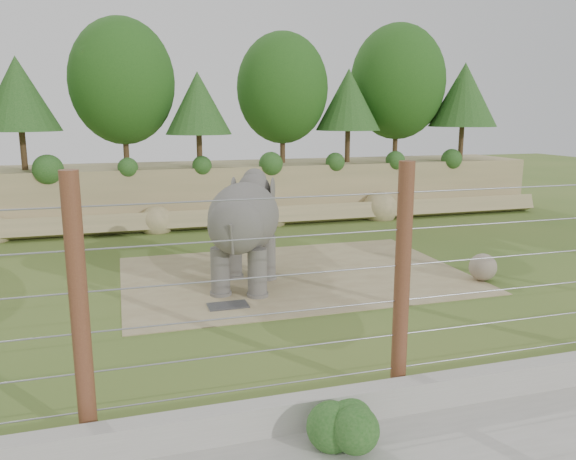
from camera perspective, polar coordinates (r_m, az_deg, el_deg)
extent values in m
plane|color=#476826|center=(14.00, 2.39, -8.02)|extent=(90.00, 90.00, 0.00)
cube|color=#90855A|center=(26.04, -7.03, 3.94)|extent=(30.00, 4.00, 2.50)
cube|color=#90855A|center=(23.95, -6.03, 1.11)|extent=(30.00, 1.37, 1.07)
cylinder|color=#3F2B19|center=(25.25, -25.28, 7.33)|extent=(0.24, 0.24, 1.58)
sphere|color=#1E4C18|center=(25.22, -25.71, 12.16)|extent=(3.60, 3.60, 3.60)
cylinder|color=#3F2B19|center=(25.48, -16.15, 8.40)|extent=(0.24, 0.24, 1.92)
sphere|color=#1E4C18|center=(25.48, -16.49, 14.27)|extent=(4.40, 4.40, 4.40)
cylinder|color=#3F2B19|center=(24.52, -8.98, 7.99)|extent=(0.24, 0.24, 1.40)
sphere|color=#1E4C18|center=(24.48, -9.13, 12.43)|extent=(3.20, 3.20, 3.20)
cylinder|color=#3F2B19|center=(26.33, -0.55, 8.83)|extent=(0.24, 0.24, 1.82)
sphere|color=#1E4C18|center=(26.32, -0.56, 14.21)|extent=(4.16, 4.16, 4.16)
cylinder|color=#3F2B19|center=(26.77, 6.06, 8.48)|extent=(0.24, 0.24, 1.50)
sphere|color=#1E4C18|center=(26.74, 6.15, 12.85)|extent=(3.44, 3.44, 3.44)
cylinder|color=#3F2B19|center=(28.94, 10.85, 9.10)|extent=(0.24, 0.24, 2.03)
sphere|color=#1E4C18|center=(28.96, 11.06, 14.55)|extent=(4.64, 4.64, 4.64)
cylinder|color=#3F2B19|center=(29.45, 17.17, 8.45)|extent=(0.24, 0.24, 1.64)
sphere|color=#1E4C18|center=(29.42, 17.43, 12.79)|extent=(3.76, 3.76, 3.76)
cube|color=#947E59|center=(16.86, 0.65, -4.54)|extent=(10.00, 7.00, 0.02)
cube|color=#262628|center=(14.22, -6.12, -7.62)|extent=(1.00, 0.60, 0.03)
sphere|color=#7C6D5D|center=(17.09, 19.18, -3.58)|extent=(0.79, 0.79, 0.79)
cube|color=#A7A49C|center=(9.72, 12.52, -16.01)|extent=(26.00, 0.35, 0.50)
cylinder|color=brown|center=(8.42, -20.40, -7.93)|extent=(0.26, 0.26, 4.00)
cylinder|color=brown|center=(9.46, 11.51, -5.27)|extent=(0.26, 0.26, 4.00)
cylinder|color=gray|center=(10.00, 11.15, -13.53)|extent=(20.00, 0.02, 0.02)
cylinder|color=gray|center=(9.76, 11.29, -10.33)|extent=(20.00, 0.02, 0.02)
cylinder|color=gray|center=(9.55, 11.44, -6.99)|extent=(20.00, 0.02, 0.02)
cylinder|color=gray|center=(9.38, 11.58, -3.52)|extent=(20.00, 0.02, 0.02)
cylinder|color=gray|center=(9.24, 11.73, 0.08)|extent=(20.00, 0.02, 0.02)
cylinder|color=gray|center=(9.14, 11.89, 3.76)|extent=(20.00, 0.02, 0.02)
sphere|color=#1E5019|center=(8.42, 5.73, -19.28)|extent=(0.78, 0.78, 0.78)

